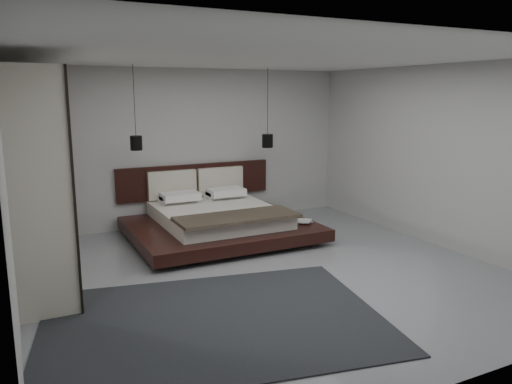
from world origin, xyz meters
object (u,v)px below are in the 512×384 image
lattice_screen (11,167)px  pendant_left (136,143)px  bed (217,219)px  pendant_right (267,141)px  rug (214,321)px  wardrobe (34,178)px

lattice_screen → pendant_left: size_ratio=1.95×
bed → pendant_left: (-1.18, 0.46, 1.29)m
pendant_right → rug: (-2.42, -3.42, -1.51)m
lattice_screen → pendant_right: pendant_right is taller
pendant_right → wardrobe: bearing=-161.9°
pendant_left → wardrobe: 2.05m
bed → pendant_left: pendant_left is taller
pendant_left → rug: bearing=-90.8°
pendant_right → pendant_left: bearing=180.0°
lattice_screen → pendant_left: bearing=-2.6°
pendant_left → rug: pendant_left is taller
lattice_screen → wardrobe: bearing=-79.6°
pendant_left → pendant_right: (2.37, 0.00, -0.06)m
pendant_left → wardrobe: pendant_left is taller
lattice_screen → rug: (1.78, -3.50, -1.29)m
bed → wardrobe: size_ratio=1.07×
lattice_screen → wardrobe: size_ratio=0.97×
wardrobe → rug: size_ratio=0.77×
bed → rug: bed is taller
lattice_screen → bed: bearing=-10.3°
rug → pendant_left: bearing=89.2°
bed → rug: 3.21m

